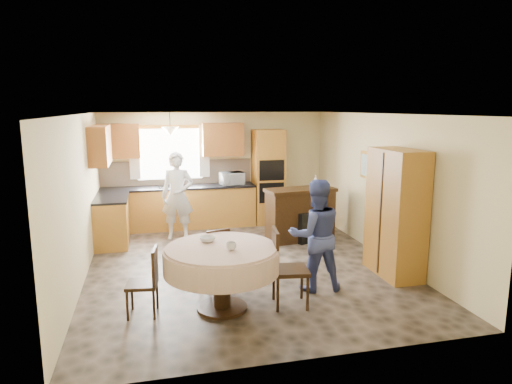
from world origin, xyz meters
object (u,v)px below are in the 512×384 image
object	(u,v)px
oven_tower	(268,177)
sideboard	(300,216)
cupboard	(396,213)
chair_left	(147,278)
chair_back	(216,254)
person_dining	(316,235)
chair_right	(284,264)
dining_table	(222,261)
person_sink	(178,196)

from	to	relation	value
oven_tower	sideboard	xyz separation A→B (m)	(0.26, -1.49, -0.57)
cupboard	chair_left	size ratio (longest dim) A/B	2.27
chair_back	person_dining	xyz separation A→B (m)	(1.37, -0.46, 0.32)
chair_right	person_dining	bearing A→B (deg)	-45.85
chair_back	person_dining	world-z (taller)	person_dining
cupboard	person_dining	bearing A→B (deg)	-169.26
chair_left	chair_back	world-z (taller)	chair_back
chair_left	chair_back	bearing A→B (deg)	135.76
dining_table	chair_back	bearing A→B (deg)	86.79
person_sink	sideboard	bearing A→B (deg)	-2.98
chair_right	person_dining	world-z (taller)	person_dining
cupboard	person_sink	distance (m)	4.23
dining_table	chair_left	bearing A→B (deg)	175.66
chair_back	chair_right	world-z (taller)	chair_right
chair_back	cupboard	bearing A→B (deg)	160.60
sideboard	chair_left	xyz separation A→B (m)	(-2.97, -2.72, -0.01)
cupboard	dining_table	distance (m)	2.93
oven_tower	person_dining	distance (m)	3.94
oven_tower	person_sink	xyz separation A→B (m)	(-2.08, -0.83, -0.19)
oven_tower	person_sink	size ratio (longest dim) A/B	1.21
oven_tower	cupboard	xyz separation A→B (m)	(1.07, -3.65, -0.07)
chair_left	chair_right	bearing A→B (deg)	93.64
person_dining	sideboard	bearing A→B (deg)	-99.92
person_dining	chair_left	bearing A→B (deg)	11.17
cupboard	chair_back	xyz separation A→B (m)	(-2.79, 0.19, -0.51)
chair_back	chair_right	xyz separation A→B (m)	(0.77, -0.90, 0.09)
oven_tower	person_dining	size ratio (longest dim) A/B	1.31
cupboard	chair_right	size ratio (longest dim) A/B	1.89
sideboard	chair_back	world-z (taller)	sideboard
dining_table	person_dining	bearing A→B (deg)	14.25
oven_tower	dining_table	distance (m)	4.65
oven_tower	chair_back	size ratio (longest dim) A/B	2.41
oven_tower	dining_table	xyz separation A→B (m)	(-1.77, -4.28, -0.40)
chair_back	chair_right	size ratio (longest dim) A/B	0.84
oven_tower	chair_right	distance (m)	4.48
sideboard	person_sink	xyz separation A→B (m)	(-2.34, 0.65, 0.39)
sideboard	chair_left	size ratio (longest dim) A/B	1.56
person_sink	person_dining	distance (m)	3.54
chair_left	person_sink	world-z (taller)	person_sink
oven_tower	sideboard	distance (m)	1.61
oven_tower	chair_left	distance (m)	5.04
chair_left	person_dining	bearing A→B (deg)	105.45
chair_left	person_dining	xyz separation A→B (m)	(2.35, 0.29, 0.33)
cupboard	person_sink	bearing A→B (deg)	138.27
sideboard	chair_left	world-z (taller)	sideboard
cupboard	oven_tower	bearing A→B (deg)	106.34
cupboard	chair_left	distance (m)	3.85
oven_tower	chair_left	xyz separation A→B (m)	(-2.70, -4.21, -0.58)
chair_left	cupboard	bearing A→B (deg)	106.86
person_dining	chair_right	bearing A→B (deg)	40.21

